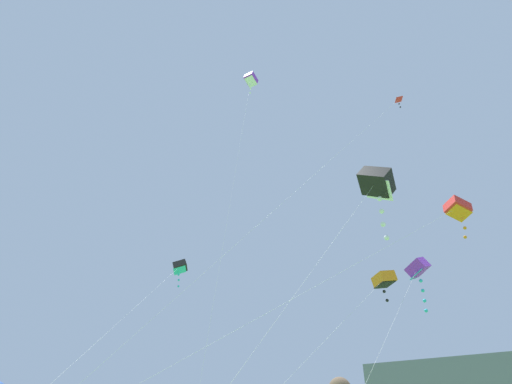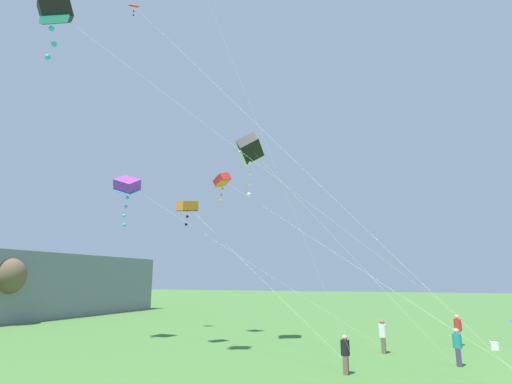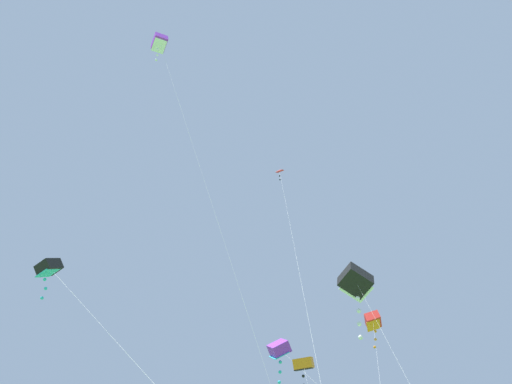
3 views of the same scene
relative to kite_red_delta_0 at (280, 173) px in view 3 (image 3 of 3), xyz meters
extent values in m
cylinder|color=silver|center=(-2.73, -10.62, -11.72)|extent=(5.70, 22.06, 24.29)
pyramid|color=red|center=(0.10, 0.39, 0.47)|extent=(0.64, 0.84, 0.51)
sphere|color=black|center=(0.09, 0.36, -0.06)|extent=(0.12, 0.12, 0.12)
sphere|color=black|center=(0.12, 0.39, -0.40)|extent=(0.12, 0.12, 0.12)
cube|color=orange|center=(-0.74, -5.54, -15.74)|extent=(1.41, 1.32, 0.80)
cube|color=black|center=(-0.74, -5.54, -16.04)|extent=(1.26, 1.22, 0.26)
sphere|color=black|center=(-0.82, -5.62, -16.41)|extent=(0.17, 0.17, 0.17)
cube|color=purple|center=(-0.65, -0.83, -13.98)|extent=(1.42, 1.61, 1.55)
cube|color=#2DBCD1|center=(-0.65, -0.83, -14.37)|extent=(1.03, 1.33, 0.92)
sphere|color=#2DBCD1|center=(-0.61, -0.88, -14.85)|extent=(0.21, 0.21, 0.21)
sphere|color=#2DBCD1|center=(-0.63, -0.84, -15.45)|extent=(0.21, 0.21, 0.21)
sphere|color=#2DBCD1|center=(-0.67, -0.77, -16.06)|extent=(0.21, 0.21, 0.21)
cylinder|color=silver|center=(-7.24, -10.83, -9.08)|extent=(6.93, 9.81, 29.59)
cube|color=purple|center=(-10.70, -5.93, 5.72)|extent=(1.17, 1.41, 0.96)
cube|color=white|center=(-10.70, -5.93, 5.39)|extent=(1.06, 1.15, 0.42)
sphere|color=white|center=(-10.77, -5.98, 5.00)|extent=(0.18, 0.18, 0.18)
sphere|color=white|center=(-10.74, -5.93, 4.51)|extent=(0.18, 0.18, 0.18)
sphere|color=white|center=(-10.78, -5.95, 4.02)|extent=(0.18, 0.18, 0.18)
cube|color=red|center=(3.80, -5.58, -13.03)|extent=(1.26, 1.39, 1.08)
cube|color=orange|center=(3.80, -5.58, -13.33)|extent=(1.15, 1.10, 0.59)
sphere|color=orange|center=(3.88, -5.60, -13.69)|extent=(0.16, 0.16, 0.16)
sphere|color=orange|center=(3.86, -5.52, -14.14)|extent=(0.16, 0.16, 0.16)
sphere|color=orange|center=(3.76, -5.52, -14.59)|extent=(0.16, 0.16, 0.16)
cylinder|color=silver|center=(0.47, -14.14, -17.86)|extent=(1.62, 10.64, 12.03)
cube|color=black|center=(1.27, -8.83, -11.84)|extent=(2.03, 1.64, 1.93)
cube|color=white|center=(1.27, -8.83, -12.28)|extent=(1.67, 1.13, 1.26)
sphere|color=white|center=(1.30, -8.83, -12.83)|extent=(0.24, 0.24, 0.24)
sphere|color=white|center=(1.29, -8.82, -13.51)|extent=(0.24, 0.24, 0.24)
sphere|color=white|center=(1.25, -8.83, -14.19)|extent=(0.24, 0.24, 0.24)
sphere|color=white|center=(1.28, -8.76, -14.88)|extent=(0.24, 0.24, 0.24)
cylinder|color=silver|center=(-9.76, -15.91, -18.32)|extent=(9.14, 13.03, 11.11)
cube|color=black|center=(-14.32, -9.40, -12.77)|extent=(1.30, 1.23, 1.04)
cube|color=#2DBCD1|center=(-14.32, -9.40, -13.04)|extent=(1.01, 1.15, 0.60)
sphere|color=#2DBCD1|center=(-14.39, -9.42, -13.37)|extent=(0.15, 0.15, 0.15)
sphere|color=#2DBCD1|center=(-14.27, -9.44, -13.79)|extent=(0.15, 0.15, 0.15)
sphere|color=#2DBCD1|center=(-14.35, -9.36, -14.20)|extent=(0.15, 0.15, 0.15)
camera|label=1|loc=(8.98, -25.52, -22.16)|focal=28.00mm
camera|label=2|loc=(-21.34, -18.23, -20.09)|focal=28.00mm
camera|label=3|loc=(-10.77, -32.71, -20.79)|focal=35.00mm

